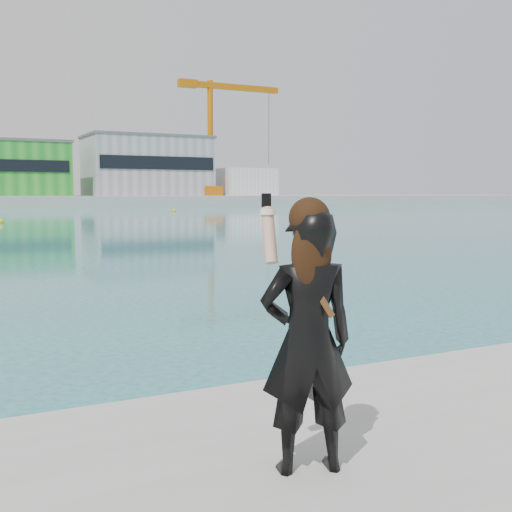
% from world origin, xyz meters
% --- Properties ---
extents(warehouse_grey_right, '(25.50, 15.35, 12.50)m').
position_xyz_m(warehouse_grey_right, '(40.00, 127.98, 8.26)').
color(warehouse_grey_right, gray).
rests_on(warehouse_grey_right, far_quay).
extents(ancillary_shed, '(12.00, 10.00, 6.00)m').
position_xyz_m(ancillary_shed, '(62.00, 126.00, 5.00)').
color(ancillary_shed, silver).
rests_on(ancillary_shed, far_quay).
extents(dock_crane, '(23.00, 4.00, 24.00)m').
position_xyz_m(dock_crane, '(53.20, 122.00, 15.07)').
color(dock_crane, orange).
rests_on(dock_crane, far_quay).
extents(flagpole_right, '(1.28, 0.16, 8.00)m').
position_xyz_m(flagpole_right, '(22.09, 121.00, 6.54)').
color(flagpole_right, silver).
rests_on(flagpole_right, far_quay).
extents(buoy_near, '(0.50, 0.50, 0.50)m').
position_xyz_m(buoy_near, '(28.52, 79.95, 0.00)').
color(buoy_near, yellow).
rests_on(buoy_near, ground).
extents(buoy_extra, '(0.50, 0.50, 0.50)m').
position_xyz_m(buoy_extra, '(3.64, 53.75, 0.00)').
color(buoy_extra, yellow).
rests_on(buoy_extra, ground).
extents(woman, '(0.68, 0.53, 1.74)m').
position_xyz_m(woman, '(0.23, -0.87, 1.68)').
color(woman, black).
rests_on(woman, near_quay).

